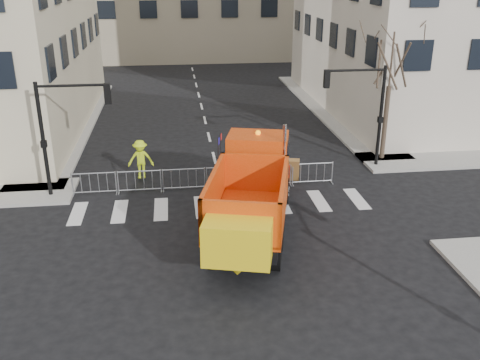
{
  "coord_description": "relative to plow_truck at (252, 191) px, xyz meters",
  "views": [
    {
      "loc": [
        -2.13,
        -16.28,
        10.02
      ],
      "look_at": [
        0.25,
        2.5,
        2.43
      ],
      "focal_mm": 40.0,
      "sensor_mm": 36.0,
      "label": 1
    }
  ],
  "objects": [
    {
      "name": "crowd_barriers",
      "position": [
        -1.49,
        4.88,
        -1.3
      ],
      "size": [
        12.6,
        0.6,
        1.1
      ],
      "primitive_type": null,
      "color": "#9EA0A5",
      "rests_on": "ground"
    },
    {
      "name": "traffic_light_left",
      "position": [
        -8.74,
        4.78,
        0.85
      ],
      "size": [
        0.18,
        0.18,
        5.4
      ],
      "primitive_type": "cylinder",
      "color": "black",
      "rests_on": "ground"
    },
    {
      "name": "street_tree",
      "position": [
        8.46,
        7.78,
        1.9
      ],
      "size": [
        3.0,
        3.0,
        7.5
      ],
      "primitive_type": null,
      "color": "#382B21",
      "rests_on": "ground"
    },
    {
      "name": "cop_a",
      "position": [
        0.46,
        4.28,
        -0.9
      ],
      "size": [
        0.82,
        0.69,
        1.9
      ],
      "primitive_type": "imported",
      "rotation": [
        0.0,
        0.0,
        3.53
      ],
      "color": "black",
      "rests_on": "ground"
    },
    {
      "name": "cop_c",
      "position": [
        0.63,
        4.28,
        -0.83
      ],
      "size": [
        1.12,
        1.25,
        2.04
      ],
      "primitive_type": "imported",
      "rotation": [
        0.0,
        0.0,
        4.06
      ],
      "color": "black",
      "rests_on": "ground"
    },
    {
      "name": "ground",
      "position": [
        -0.74,
        -2.72,
        -1.85
      ],
      "size": [
        120.0,
        120.0,
        0.0
      ],
      "primitive_type": "plane",
      "color": "black",
      "rests_on": "ground"
    },
    {
      "name": "sidewalk_back",
      "position": [
        -0.74,
        5.78,
        -1.77
      ],
      "size": [
        64.0,
        5.0,
        0.15
      ],
      "primitive_type": "cube",
      "color": "gray",
      "rests_on": "ground"
    },
    {
      "name": "plow_truck",
      "position": [
        0.0,
        0.0,
        0.0
      ],
      "size": [
        5.46,
        11.08,
        4.16
      ],
      "rotation": [
        0.0,
        0.0,
        1.32
      ],
      "color": "black",
      "rests_on": "ground"
    },
    {
      "name": "worker",
      "position": [
        -4.62,
        6.35,
        -0.72
      ],
      "size": [
        1.3,
        0.78,
        1.96
      ],
      "primitive_type": "imported",
      "rotation": [
        0.0,
        0.0,
        -0.04
      ],
      "color": "#C1DF1A",
      "rests_on": "sidewalk_back"
    },
    {
      "name": "traffic_light_right",
      "position": [
        7.76,
        6.78,
        0.85
      ],
      "size": [
        0.18,
        0.18,
        5.4
      ],
      "primitive_type": "cylinder",
      "color": "black",
      "rests_on": "ground"
    },
    {
      "name": "newspaper_box",
      "position": [
        2.25,
        4.43,
        -1.15
      ],
      "size": [
        0.48,
        0.43,
        1.1
      ],
      "primitive_type": "cube",
      "rotation": [
        0.0,
        0.0,
        -0.07
      ],
      "color": "#9B200B",
      "rests_on": "sidewalk_back"
    },
    {
      "name": "cop_b",
      "position": [
        1.64,
        4.28,
        -0.88
      ],
      "size": [
        0.98,
        0.78,
        1.94
      ],
      "primitive_type": "imported",
      "rotation": [
        0.0,
        0.0,
        3.09
      ],
      "color": "black",
      "rests_on": "ground"
    }
  ]
}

